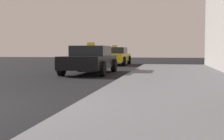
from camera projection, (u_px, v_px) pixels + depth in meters
The scene contains 3 objects.
sidewalk at pixel (193, 116), 4.83m from camera, with size 4.00×32.00×0.15m, color #5B5B60.
car_black at pixel (90, 60), 14.47m from camera, with size 1.96×4.37×1.43m.
car_yellow at pixel (114, 56), 23.02m from camera, with size 2.05×4.47×1.43m.
Camera 1 is at (3.63, -4.92, 1.09)m, focal length 50.99 mm.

